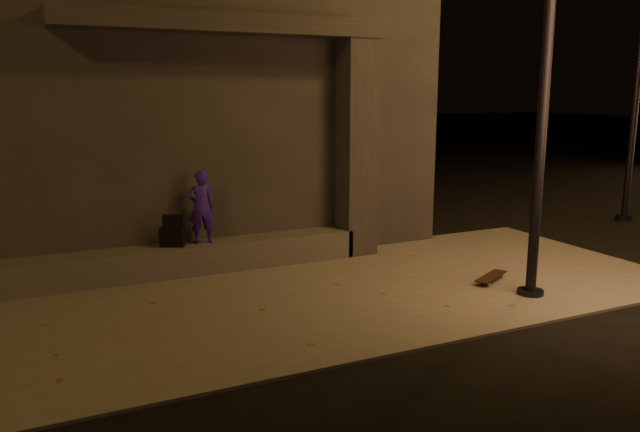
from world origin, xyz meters
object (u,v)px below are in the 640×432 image
backpack (172,235)px  skateboard (491,277)px  skateboarder (201,207)px  column (357,149)px

backpack → skateboard: size_ratio=0.65×
backpack → skateboarder: bearing=24.8°
skateboarder → backpack: skateboarder is taller
column → backpack: bearing=180.0°
skateboarder → column: bearing=-175.2°
column → skateboarder: column is taller
skateboarder → skateboard: size_ratio=1.47×
column → skateboard: bearing=-67.2°
skateboarder → skateboard: (3.70, -2.36, -0.95)m
backpack → skateboard: 4.81m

